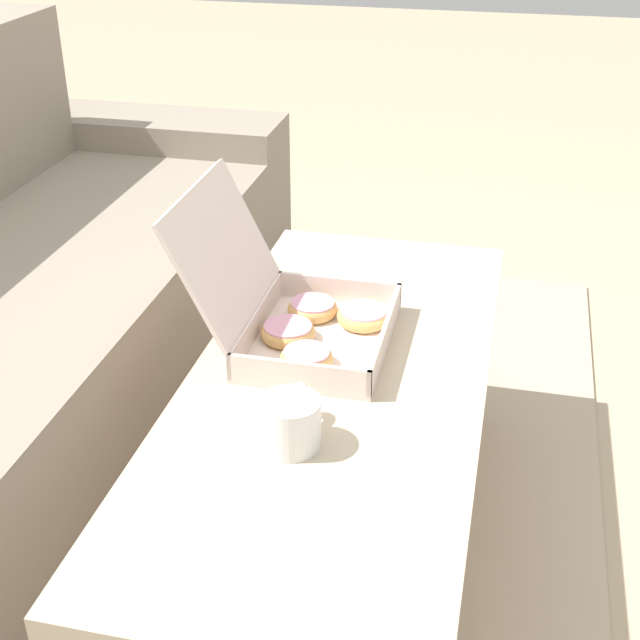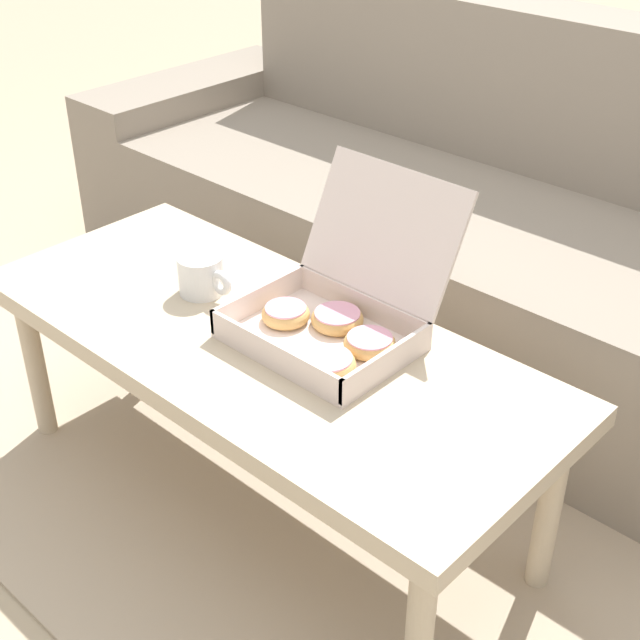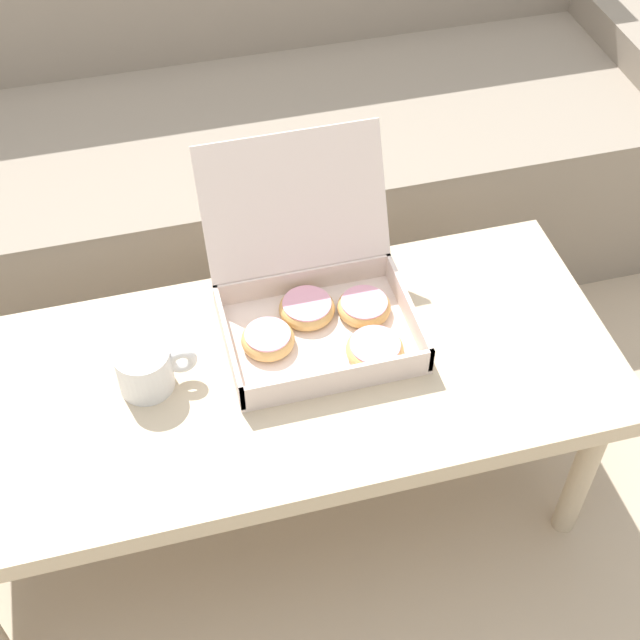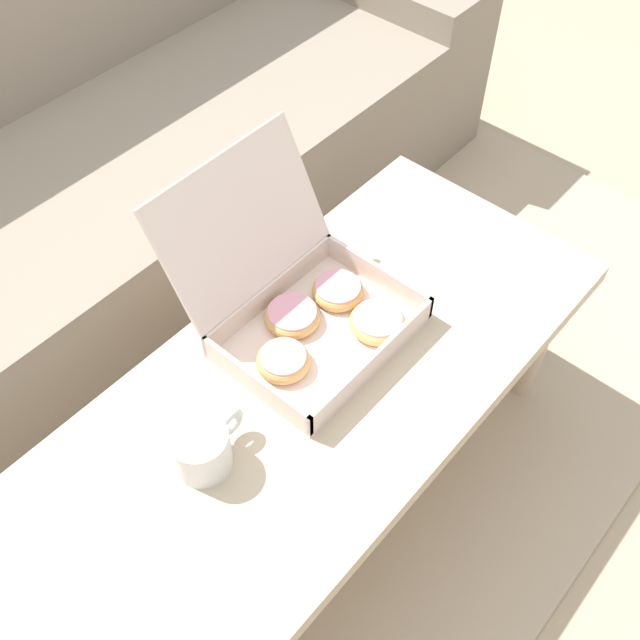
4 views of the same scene
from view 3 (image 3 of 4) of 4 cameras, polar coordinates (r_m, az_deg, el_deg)
name	(u,v)px [view 3 (image 3 of 4)]	position (r m, az deg, el deg)	size (l,w,h in m)	color
ground_plane	(271,479)	(1.88, -3.17, -10.14)	(12.00, 12.00, 0.00)	tan
area_rug	(242,370)	(2.05, -5.00, -3.18)	(2.63, 1.74, 0.01)	tan
couch	(196,146)	(2.21, -7.97, 10.98)	(2.51, 0.78, 0.82)	gray
coffee_table	(270,390)	(1.54, -3.25, -4.49)	(1.20, 0.50, 0.42)	#C6B293
pastry_box	(319,303)	(1.54, -0.07, 1.09)	(0.33, 0.35, 0.28)	silver
coffee_mug	(147,369)	(1.48, -11.04, -3.10)	(0.13, 0.09, 0.08)	white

